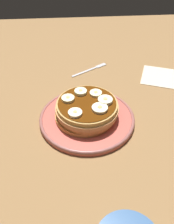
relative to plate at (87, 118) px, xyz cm
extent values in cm
cube|color=olive|center=(0.00, 0.00, -2.28)|extent=(140.00, 140.00, 3.00)
cylinder|color=#CC594C|center=(0.00, 0.00, -0.18)|extent=(22.58, 22.58, 1.21)
torus|color=#965750|center=(0.00, 0.00, 0.25)|extent=(22.75, 22.75, 0.85)
cylinder|color=#C98A45|center=(-0.59, 0.49, 0.95)|extent=(14.00, 14.00, 1.04)
cylinder|color=#C38747|center=(0.25, -0.23, 1.98)|extent=(14.11, 14.11, 1.04)
cylinder|color=tan|center=(-0.35, 0.17, 3.02)|extent=(14.76, 14.76, 1.04)
cylinder|color=tan|center=(-0.46, -0.42, 4.05)|extent=(14.12, 14.12, 1.04)
cylinder|color=#592B0A|center=(0.00, 0.00, 4.65)|extent=(13.38, 13.38, 0.16)
cylinder|color=#FEEBC3|center=(-2.86, -3.77, 4.98)|extent=(3.06, 3.06, 0.81)
cylinder|color=tan|center=(-2.86, -3.77, 5.42)|extent=(0.86, 0.86, 0.08)
cylinder|color=#F4F1B5|center=(-4.28, 1.39, 5.00)|extent=(3.00, 3.00, 0.86)
cylinder|color=tan|center=(-4.28, 1.39, 5.47)|extent=(0.84, 0.84, 0.08)
cylinder|color=beige|center=(4.16, 0.34, 5.05)|extent=(3.39, 3.39, 0.96)
cylinder|color=tan|center=(4.16, 0.34, 5.57)|extent=(0.95, 0.95, 0.08)
cylinder|color=#F1F2B7|center=(-1.21, 3.84, 5.01)|extent=(2.98, 2.98, 0.88)
cylinder|color=tan|center=(-1.21, 3.84, 5.49)|extent=(0.83, 0.83, 0.08)
cylinder|color=#FCF3B7|center=(2.33, 3.03, 4.94)|extent=(2.94, 2.94, 0.74)
cylinder|color=tan|center=(2.33, 3.03, 5.35)|extent=(0.82, 0.82, 0.08)
cylinder|color=#F9F2C2|center=(2.60, -2.63, 4.98)|extent=(3.56, 3.56, 0.81)
cylinder|color=tan|center=(2.60, -2.63, 5.42)|extent=(1.00, 1.00, 0.08)
cube|color=beige|center=(23.76, 17.48, -0.63)|extent=(14.22, 14.22, 0.30)
cube|color=silver|center=(1.10, 22.14, -0.53)|extent=(8.44, 5.60, 0.50)
cube|color=silver|center=(6.63, 25.56, -0.53)|extent=(3.64, 2.91, 0.50)
camera|label=1|loc=(-3.51, -43.50, 39.38)|focal=39.29mm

